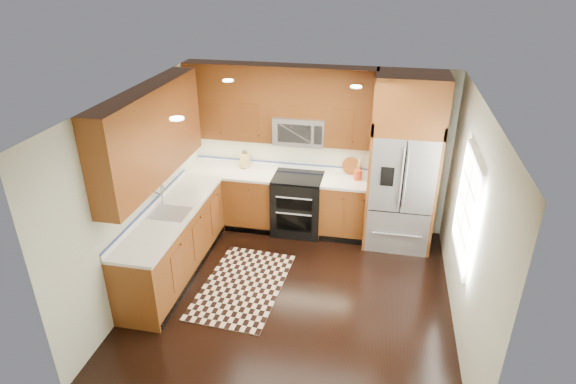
% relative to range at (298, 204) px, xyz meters
% --- Properties ---
extents(ground, '(4.00, 4.00, 0.00)m').
position_rel_range_xyz_m(ground, '(0.25, -1.67, -0.47)').
color(ground, black).
rests_on(ground, ground).
extents(wall_back, '(4.00, 0.02, 2.60)m').
position_rel_range_xyz_m(wall_back, '(0.25, 0.33, 0.83)').
color(wall_back, '#B9BCA9').
rests_on(wall_back, ground).
extents(wall_left, '(0.02, 4.00, 2.60)m').
position_rel_range_xyz_m(wall_left, '(-1.75, -1.67, 0.83)').
color(wall_left, '#B9BCA9').
rests_on(wall_left, ground).
extents(wall_right, '(0.02, 4.00, 2.60)m').
position_rel_range_xyz_m(wall_right, '(2.25, -1.67, 0.83)').
color(wall_right, '#B9BCA9').
rests_on(wall_right, ground).
extents(window, '(0.04, 1.10, 1.30)m').
position_rel_range_xyz_m(window, '(2.23, -1.47, 0.93)').
color(window, white).
rests_on(window, ground).
extents(base_cabinets, '(2.85, 3.00, 0.90)m').
position_rel_range_xyz_m(base_cabinets, '(-0.98, -0.77, -0.02)').
color(base_cabinets, brown).
rests_on(base_cabinets, ground).
extents(countertop, '(2.86, 3.01, 0.04)m').
position_rel_range_xyz_m(countertop, '(-0.84, -0.65, 0.45)').
color(countertop, silver).
rests_on(countertop, base_cabinets).
extents(upper_cabinets, '(2.85, 3.00, 1.15)m').
position_rel_range_xyz_m(upper_cabinets, '(-0.90, -0.58, 1.56)').
color(upper_cabinets, brown).
rests_on(upper_cabinets, ground).
extents(range, '(0.76, 0.67, 0.95)m').
position_rel_range_xyz_m(range, '(0.00, 0.00, 0.00)').
color(range, black).
rests_on(range, ground).
extents(microwave, '(0.76, 0.40, 0.42)m').
position_rel_range_xyz_m(microwave, '(-0.00, 0.13, 1.19)').
color(microwave, '#B2B2B7').
rests_on(microwave, ground).
extents(refrigerator, '(0.98, 0.75, 2.60)m').
position_rel_range_xyz_m(refrigerator, '(1.55, -0.04, 0.83)').
color(refrigerator, '#B2B2B7').
rests_on(refrigerator, ground).
extents(sink_faucet, '(0.54, 0.44, 0.37)m').
position_rel_range_xyz_m(sink_faucet, '(-1.48, -1.44, 0.52)').
color(sink_faucet, '#B2B2B7').
rests_on(sink_faucet, countertop).
extents(rug, '(1.13, 1.77, 0.01)m').
position_rel_range_xyz_m(rug, '(-0.45, -1.60, -0.46)').
color(rug, black).
rests_on(rug, ground).
extents(knife_block, '(0.14, 0.17, 0.29)m').
position_rel_range_xyz_m(knife_block, '(-0.90, 0.21, 0.59)').
color(knife_block, tan).
rests_on(knife_block, countertop).
extents(utensil_crock, '(0.14, 0.14, 0.34)m').
position_rel_range_xyz_m(utensil_crock, '(0.90, 0.09, 0.59)').
color(utensil_crock, '#B93816').
rests_on(utensil_crock, countertop).
extents(cutting_board, '(0.33, 0.33, 0.02)m').
position_rel_range_xyz_m(cutting_board, '(0.78, 0.27, 0.48)').
color(cutting_board, brown).
rests_on(cutting_board, countertop).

